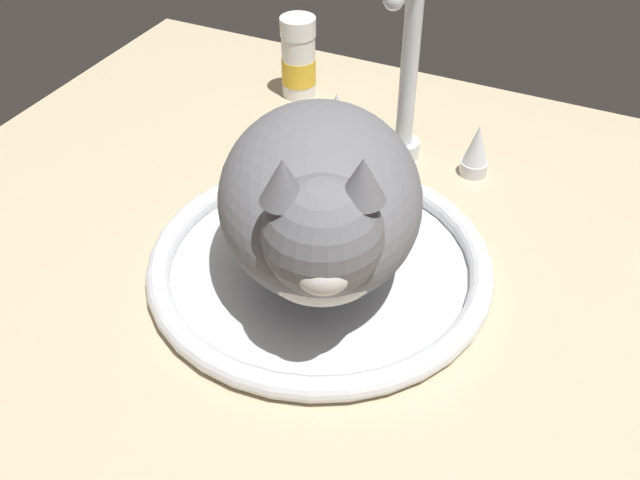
{
  "coord_description": "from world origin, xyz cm",
  "views": [
    {
      "loc": [
        20.87,
        -55.41,
        52.44
      ],
      "look_at": [
        -2.6,
        -6.13,
        7.0
      ],
      "focal_mm": 41.84,
      "sensor_mm": 36.0,
      "label": 1
    }
  ],
  "objects_px": {
    "faucet": "(406,94)",
    "sink_basin": "(320,263)",
    "pill_bottle": "(298,60)",
    "cat": "(320,202)"
  },
  "relations": [
    {
      "from": "faucet",
      "to": "sink_basin",
      "type": "bearing_deg",
      "value": -90.0
    },
    {
      "from": "sink_basin",
      "to": "pill_bottle",
      "type": "distance_m",
      "value": 0.36
    },
    {
      "from": "faucet",
      "to": "cat",
      "type": "bearing_deg",
      "value": -88.26
    },
    {
      "from": "cat",
      "to": "faucet",
      "type": "bearing_deg",
      "value": 91.74
    },
    {
      "from": "sink_basin",
      "to": "pill_bottle",
      "type": "height_order",
      "value": "pill_bottle"
    },
    {
      "from": "faucet",
      "to": "cat",
      "type": "xyz_separation_m",
      "value": [
        0.01,
        -0.24,
        0.01
      ]
    },
    {
      "from": "cat",
      "to": "pill_bottle",
      "type": "height_order",
      "value": "cat"
    },
    {
      "from": "sink_basin",
      "to": "pill_bottle",
      "type": "relative_size",
      "value": 3.1
    },
    {
      "from": "sink_basin",
      "to": "faucet",
      "type": "height_order",
      "value": "faucet"
    },
    {
      "from": "faucet",
      "to": "pill_bottle",
      "type": "bearing_deg",
      "value": 154.31
    }
  ]
}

